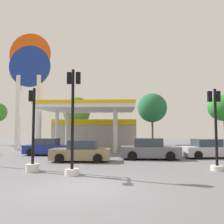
{
  "coord_description": "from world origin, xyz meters",
  "views": [
    {
      "loc": [
        1.51,
        -9.09,
        2.14
      ],
      "look_at": [
        0.59,
        11.07,
        3.62
      ],
      "focal_mm": 38.3,
      "sensor_mm": 36.0,
      "label": 1
    }
  ],
  "objects": [
    {
      "name": "car_4",
      "position": [
        -4.76,
        10.85,
        0.63
      ],
      "size": [
        3.98,
        1.92,
        1.4
      ],
      "color": "black",
      "rests_on": "ground"
    },
    {
      "name": "traffic_signal_2",
      "position": [
        -0.89,
        2.25,
        1.99
      ],
      "size": [
        0.68,
        0.7,
        5.04
      ],
      "color": "silver",
      "rests_on": "ground"
    },
    {
      "name": "station_pole_sign",
      "position": [
        -8.35,
        15.41,
        7.93
      ],
      "size": [
        4.43,
        0.56,
        12.39
      ],
      "color": "white",
      "rests_on": "ground"
    },
    {
      "name": "tree_3",
      "position": [
        15.19,
        23.62,
        5.06
      ],
      "size": [
        4.26,
        4.26,
        6.87
      ],
      "color": "brown",
      "rests_on": "ground"
    },
    {
      "name": "car_3",
      "position": [
        3.46,
        8.53,
        0.69
      ],
      "size": [
        4.27,
        2.0,
        1.52
      ],
      "color": "black",
      "rests_on": "ground"
    },
    {
      "name": "car_0",
      "position": [
        7.98,
        9.48,
        0.64
      ],
      "size": [
        4.19,
        2.3,
        1.42
      ],
      "color": "black",
      "rests_on": "ground"
    },
    {
      "name": "tree_2",
      "position": [
        5.74,
        25.36,
        5.25
      ],
      "size": [
        4.2,
        4.2,
        7.35
      ],
      "color": "brown",
      "rests_on": "ground"
    },
    {
      "name": "traffic_signal_0",
      "position": [
        6.43,
        3.84,
        1.8
      ],
      "size": [
        0.66,
        0.69,
        4.31
      ],
      "color": "silver",
      "rests_on": "ground"
    },
    {
      "name": "gas_station",
      "position": [
        -1.99,
        20.96,
        2.17
      ],
      "size": [
        10.2,
        13.52,
        4.77
      ],
      "color": "#ADA89E",
      "rests_on": "ground"
    },
    {
      "name": "ground_plane",
      "position": [
        0.0,
        0.0,
        0.0
      ],
      "size": [
        90.0,
        90.0,
        0.0
      ],
      "primitive_type": "plane",
      "color": "slate",
      "rests_on": "ground"
    },
    {
      "name": "tree_1",
      "position": [
        -5.17,
        25.14,
        4.72
      ],
      "size": [
        3.89,
        3.89,
        6.86
      ],
      "color": "brown",
      "rests_on": "ground"
    },
    {
      "name": "car_1",
      "position": [
        -1.31,
        7.03,
        0.64
      ],
      "size": [
        3.99,
        1.86,
        1.42
      ],
      "color": "black",
      "rests_on": "ground"
    },
    {
      "name": "traffic_signal_1",
      "position": [
        -3.12,
        3.05,
        1.22
      ],
      "size": [
        0.67,
        0.69,
        4.29
      ],
      "color": "silver",
      "rests_on": "ground"
    }
  ]
}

